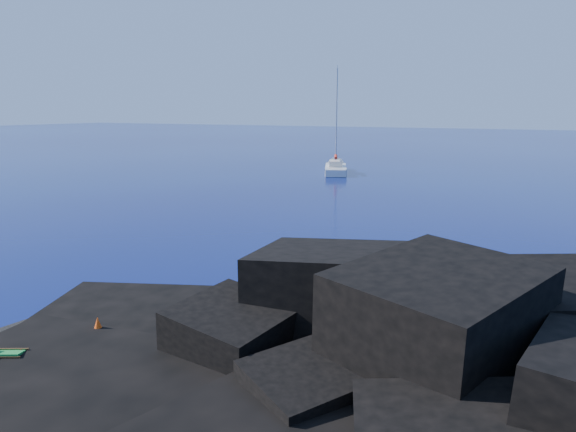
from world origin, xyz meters
TOP-DOWN VIEW (x-y plane):
  - headland at (13.00, 3.00)m, footprint 24.00×24.00m
  - beach at (4.50, 0.50)m, footprint 9.08×6.86m
  - surf_foam at (5.00, 5.00)m, footprint 10.00×8.00m
  - sailboat at (-8.31, 49.41)m, footprint 6.48×11.18m
  - towel at (5.60, -0.85)m, footprint 2.21×1.58m
  - sunbather at (5.60, -0.85)m, footprint 1.78×0.99m
  - marker_cone at (3.62, 2.14)m, footprint 0.48×0.48m

SIDE VIEW (x-z plane):
  - headland at x=13.00m, z-range -1.80..1.80m
  - beach at x=4.50m, z-range -0.35..0.35m
  - surf_foam at x=5.00m, z-range -0.03..0.03m
  - sailboat at x=-8.31m, z-range -5.84..5.84m
  - towel at x=5.60m, z-range 0.35..0.40m
  - sunbather at x=5.60m, z-range 0.40..0.64m
  - marker_cone at x=3.62m, z-range 0.35..0.97m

